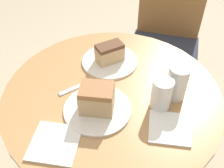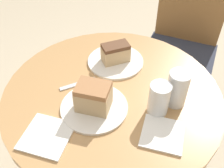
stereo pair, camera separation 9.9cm
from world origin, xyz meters
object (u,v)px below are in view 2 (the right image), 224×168
plate_near (94,107)px  plate_far (115,61)px  glass_water (159,101)px  cake_slice_near (93,97)px  chair (181,46)px  glass_lemonade (177,90)px  cake_slice_far (116,53)px

plate_near → plate_far: 0.28m
plate_far → glass_water: glass_water is taller
plate_far → glass_water: bearing=-37.7°
plate_near → cake_slice_near: bearing=180.0°
chair → glass_lemonade: chair is taller
chair → glass_water: (0.07, -0.82, 0.31)m
glass_lemonade → plate_far: bearing=157.1°
plate_near → plate_far: same height
cake_slice_near → cake_slice_far: (-0.04, 0.28, -0.01)m
plate_near → cake_slice_far: (-0.04, 0.28, 0.05)m
cake_slice_near → glass_water: 0.23m
cake_slice_near → cake_slice_far: bearing=98.2°
plate_near → cake_slice_near: 0.06m
chair → plate_far: size_ratio=3.82×
plate_near → glass_lemonade: bearing=30.8°
plate_near → cake_slice_far: size_ratio=1.93×
glass_water → plate_far: bearing=142.3°
chair → glass_lemonade: 0.82m
plate_far → cake_slice_far: size_ratio=1.92×
cake_slice_far → glass_water: size_ratio=1.02×
plate_near → glass_lemonade: (0.26, 0.15, 0.06)m
glass_lemonade → chair: bearing=98.6°
cake_slice_near → plate_near: bearing=0.0°
chair → plate_near: (-0.15, -0.90, 0.26)m
plate_near → glass_lemonade: glass_lemonade is taller
glass_lemonade → plate_near: bearing=-149.2°
chair → cake_slice_far: bearing=-108.6°
cake_slice_far → glass_water: (0.25, -0.20, 0.00)m
chair → cake_slice_near: bearing=-101.1°
glass_lemonade → glass_water: size_ratio=1.12×
plate_near → cake_slice_far: bearing=98.2°
plate_far → glass_water: (0.25, -0.20, 0.05)m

